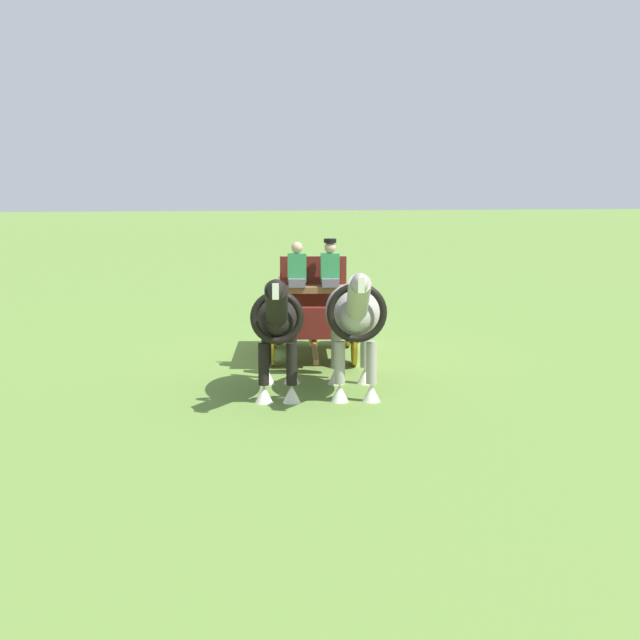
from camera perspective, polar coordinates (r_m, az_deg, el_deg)
ground_plane at (r=20.11m, az=-0.48°, el=-2.15°), size 220.00×220.00×0.00m
show_wagon at (r=19.76m, az=-0.47°, el=0.86°), size 5.76×2.19×2.58m
draft_horse_near at (r=16.22m, az=2.05°, el=0.28°), size 3.08×1.25×2.25m
draft_horse_off at (r=16.18m, az=-2.55°, el=-0.01°), size 3.20×1.16×2.17m
sponsor_banner at (r=25.89m, az=-0.89°, el=1.40°), size 3.19×0.39×1.10m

